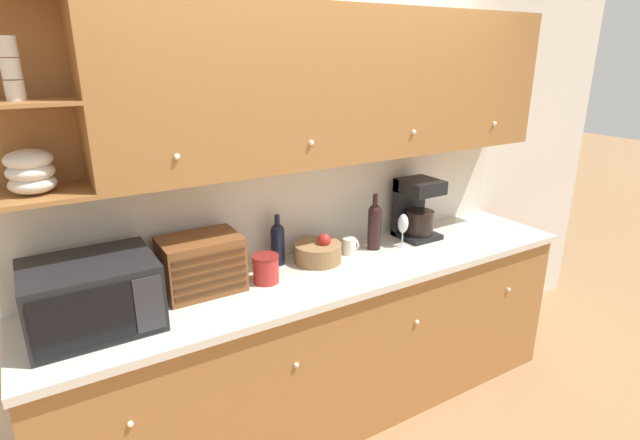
% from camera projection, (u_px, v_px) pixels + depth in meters
% --- Properties ---
extents(ground_plane, '(24.00, 24.00, 0.00)m').
position_uv_depth(ground_plane, '(303.00, 384.00, 3.30)').
color(ground_plane, '#9E754C').
extents(wall_back, '(5.47, 0.06, 2.60)m').
position_uv_depth(wall_back, '(298.00, 194.00, 2.91)').
color(wall_back, silver).
rests_on(wall_back, ground_plane).
extents(counter_unit, '(3.09, 0.65, 0.96)m').
position_uv_depth(counter_unit, '(328.00, 344.00, 2.90)').
color(counter_unit, '#A36B38').
rests_on(counter_unit, ground_plane).
extents(backsplash_panel, '(3.07, 0.01, 0.57)m').
position_uv_depth(backsplash_panel, '(301.00, 206.00, 2.90)').
color(backsplash_panel, silver).
rests_on(backsplash_panel, counter_unit).
extents(upper_cabinets, '(3.07, 0.34, 0.79)m').
position_uv_depth(upper_cabinets, '(341.00, 86.00, 2.64)').
color(upper_cabinets, '#A36B38').
rests_on(upper_cabinets, backsplash_panel).
extents(microwave, '(0.52, 0.42, 0.30)m').
position_uv_depth(microwave, '(92.00, 295.00, 2.12)').
color(microwave, black).
rests_on(microwave, counter_unit).
extents(bread_box, '(0.38, 0.28, 0.28)m').
position_uv_depth(bread_box, '(201.00, 264.00, 2.46)').
color(bread_box, brown).
rests_on(bread_box, counter_unit).
extents(storage_canister, '(0.14, 0.14, 0.15)m').
position_uv_depth(storage_canister, '(266.00, 269.00, 2.56)').
color(storage_canister, '#B22D28').
rests_on(storage_canister, counter_unit).
extents(wine_bottle, '(0.08, 0.08, 0.29)m').
position_uv_depth(wine_bottle, '(278.00, 242.00, 2.76)').
color(wine_bottle, black).
rests_on(wine_bottle, counter_unit).
extents(fruit_basket, '(0.27, 0.27, 0.17)m').
position_uv_depth(fruit_basket, '(318.00, 252.00, 2.82)').
color(fruit_basket, '#937047').
rests_on(fruit_basket, counter_unit).
extents(mug, '(0.09, 0.08, 0.09)m').
position_uv_depth(mug, '(350.00, 246.00, 2.94)').
color(mug, silver).
rests_on(mug, counter_unit).
extents(second_wine_bottle, '(0.08, 0.08, 0.34)m').
position_uv_depth(second_wine_bottle, '(374.00, 224.00, 2.98)').
color(second_wine_bottle, black).
rests_on(second_wine_bottle, counter_unit).
extents(wine_glass, '(0.06, 0.06, 0.21)m').
position_uv_depth(wine_glass, '(403.00, 225.00, 3.01)').
color(wine_glass, silver).
rests_on(wine_glass, counter_unit).
extents(coffee_maker, '(0.23, 0.24, 0.38)m').
position_uv_depth(coffee_maker, '(416.00, 208.00, 3.17)').
color(coffee_maker, black).
rests_on(coffee_maker, counter_unit).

